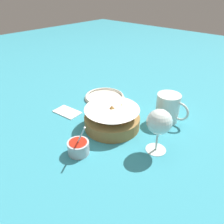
% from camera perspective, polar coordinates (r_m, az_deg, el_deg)
% --- Properties ---
extents(ground_plane, '(4.00, 4.00, 0.00)m').
position_cam_1_polar(ground_plane, '(0.89, -0.27, -2.65)').
color(ground_plane, teal).
extents(food_basket, '(0.21, 0.21, 0.10)m').
position_cam_1_polar(food_basket, '(0.84, -0.02, -1.64)').
color(food_basket, olive).
rests_on(food_basket, ground_plane).
extents(sauce_cup, '(0.08, 0.07, 0.12)m').
position_cam_1_polar(sauce_cup, '(0.73, -8.77, -9.00)').
color(sauce_cup, '#B7B7BC').
rests_on(sauce_cup, ground_plane).
extents(wine_glass, '(0.08, 0.08, 0.15)m').
position_cam_1_polar(wine_glass, '(0.70, 12.23, -2.85)').
color(wine_glass, silver).
rests_on(wine_glass, ground_plane).
extents(beer_mug, '(0.14, 0.09, 0.11)m').
position_cam_1_polar(beer_mug, '(0.90, 14.38, 0.85)').
color(beer_mug, silver).
rests_on(beer_mug, ground_plane).
extents(side_plate, '(0.19, 0.19, 0.01)m').
position_cam_1_polar(side_plate, '(1.07, -1.97, 4.02)').
color(side_plate, silver).
rests_on(side_plate, ground_plane).
extents(napkin, '(0.12, 0.08, 0.01)m').
position_cam_1_polar(napkin, '(0.97, -11.63, 0.09)').
color(napkin, white).
rests_on(napkin, ground_plane).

